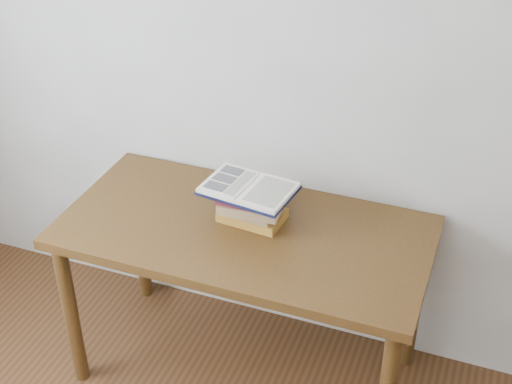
% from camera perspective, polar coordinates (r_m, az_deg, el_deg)
% --- Properties ---
extents(desk, '(1.40, 0.70, 0.75)m').
position_cam_1_polar(desk, '(2.74, -0.92, -4.55)').
color(desk, '#4D3113').
rests_on(desk, ground).
extents(book_stack, '(0.25, 0.19, 0.13)m').
position_cam_1_polar(book_stack, '(2.69, -0.40, -1.15)').
color(book_stack, '#9F6924').
rests_on(book_stack, desk).
extents(open_book, '(0.36, 0.27, 0.03)m').
position_cam_1_polar(open_book, '(2.65, -0.59, 0.28)').
color(open_book, black).
rests_on(open_book, book_stack).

